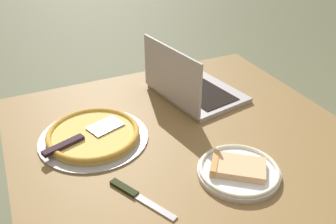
{
  "coord_description": "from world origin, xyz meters",
  "views": [
    {
      "loc": [
        0.85,
        -0.46,
        1.42
      ],
      "look_at": [
        -0.06,
        -0.03,
        0.81
      ],
      "focal_mm": 39.66,
      "sensor_mm": 36.0,
      "label": 1
    }
  ],
  "objects_px": {
    "laptop": "(190,87)",
    "pizza_tray": "(93,135)",
    "table_knife": "(135,195)",
    "pizza_plate": "(238,170)",
    "dining_table": "(186,161)"
  },
  "relations": [
    {
      "from": "dining_table",
      "to": "pizza_tray",
      "type": "distance_m",
      "value": 0.31
    },
    {
      "from": "pizza_tray",
      "to": "table_knife",
      "type": "xyz_separation_m",
      "value": [
        0.29,
        0.03,
        -0.01
      ]
    },
    {
      "from": "laptop",
      "to": "pizza_tray",
      "type": "height_order",
      "value": "laptop"
    },
    {
      "from": "table_knife",
      "to": "pizza_tray",
      "type": "bearing_deg",
      "value": -173.94
    },
    {
      "from": "table_knife",
      "to": "pizza_plate",
      "type": "bearing_deg",
      "value": 82.53
    },
    {
      "from": "dining_table",
      "to": "laptop",
      "type": "height_order",
      "value": "laptop"
    },
    {
      "from": "pizza_plate",
      "to": "table_knife",
      "type": "distance_m",
      "value": 0.29
    },
    {
      "from": "laptop",
      "to": "table_knife",
      "type": "height_order",
      "value": "laptop"
    },
    {
      "from": "dining_table",
      "to": "pizza_tray",
      "type": "height_order",
      "value": "pizza_tray"
    },
    {
      "from": "laptop",
      "to": "pizza_plate",
      "type": "xyz_separation_m",
      "value": [
        0.44,
        -0.08,
        -0.03
      ]
    },
    {
      "from": "dining_table",
      "to": "table_knife",
      "type": "height_order",
      "value": "table_knife"
    },
    {
      "from": "pizza_plate",
      "to": "pizza_tray",
      "type": "bearing_deg",
      "value": -136.04
    },
    {
      "from": "pizza_plate",
      "to": "pizza_tray",
      "type": "distance_m",
      "value": 0.46
    },
    {
      "from": "pizza_tray",
      "to": "table_knife",
      "type": "distance_m",
      "value": 0.3
    },
    {
      "from": "pizza_plate",
      "to": "laptop",
      "type": "bearing_deg",
      "value": 169.25
    }
  ]
}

